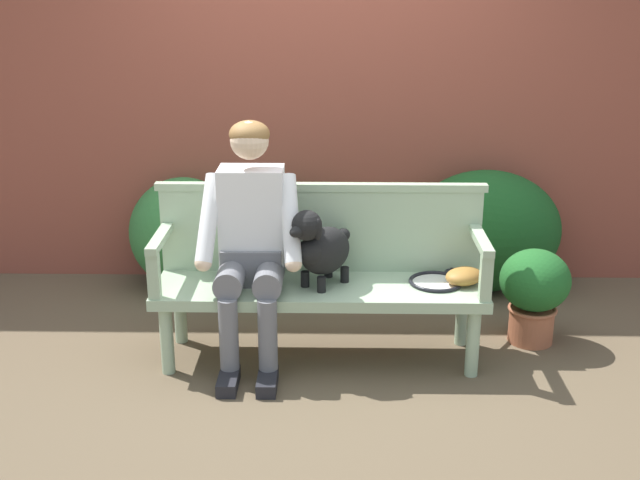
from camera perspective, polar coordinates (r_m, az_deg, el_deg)
The scene contains 14 objects.
ground_plane at distance 4.48m, azimuth 0.00°, elevation -8.33°, with size 40.00×40.00×0.00m, color brown.
brick_garden_fence at distance 5.42m, azimuth 0.29°, elevation 11.79°, with size 8.00×0.30×2.76m, color brown.
hedge_bush_mid_left at distance 5.35m, azimuth 11.60°, elevation 0.60°, with size 1.00×0.63×0.82m, color #194C1E.
hedge_bush_mid_right at distance 5.41m, azimuth -9.64°, elevation 0.54°, with size 0.72×0.69×0.74m, color #337538.
hedge_bush_far_left at distance 5.28m, azimuth -2.27°, elevation 0.16°, with size 0.98×0.67×0.71m, color #194C1E.
garden_bench at distance 4.32m, azimuth 0.00°, elevation -3.86°, with size 1.76×0.49×0.43m.
bench_backrest at distance 4.41m, azimuth 0.05°, elevation 0.96°, with size 1.80×0.06×0.50m.
bench_armrest_left_end at distance 4.24m, azimuth -11.46°, elevation -0.94°, with size 0.06×0.49×0.28m.
bench_armrest_right_end at distance 4.21m, azimuth 11.50°, elevation -1.08°, with size 0.06×0.49×0.28m.
person_seated at distance 4.21m, azimuth -4.94°, elevation 0.30°, with size 0.56×0.65×1.30m.
dog_on_bench at distance 4.19m, azimuth 0.02°, elevation -0.49°, with size 0.37×0.41×0.44m.
tennis_racket at distance 4.37m, azimuth 8.38°, elevation -2.83°, with size 0.44×0.56×0.03m.
baseball_glove at distance 4.35m, azimuth 10.21°, elevation -2.55°, with size 0.22×0.17×0.09m, color #9E6B2D.
potted_plant at distance 4.69m, azimuth 14.99°, elevation -3.41°, with size 0.39×0.39×0.55m.
Camera 1 is at (0.08, -3.98, 2.04)m, focal length 45.02 mm.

